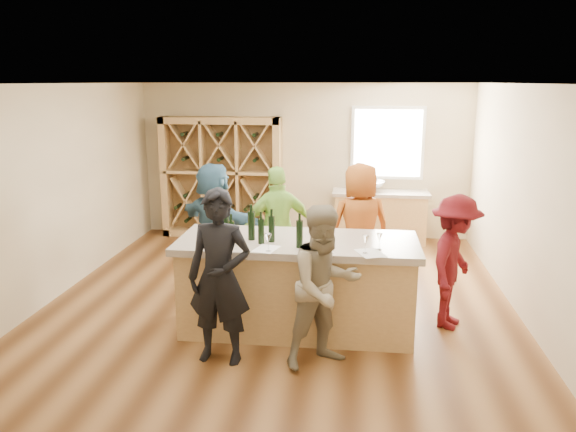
# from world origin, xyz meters

# --- Properties ---
(floor) EXTENTS (6.00, 7.00, 0.10)m
(floor) POSITION_xyz_m (0.00, 0.00, -0.05)
(floor) COLOR brown
(floor) RESTS_ON ground
(ceiling) EXTENTS (6.00, 7.00, 0.10)m
(ceiling) POSITION_xyz_m (0.00, 0.00, 2.85)
(ceiling) COLOR white
(ceiling) RESTS_ON ground
(wall_back) EXTENTS (6.00, 0.10, 2.80)m
(wall_back) POSITION_xyz_m (0.00, 3.55, 1.40)
(wall_back) COLOR beige
(wall_back) RESTS_ON ground
(wall_front) EXTENTS (6.00, 0.10, 2.80)m
(wall_front) POSITION_xyz_m (0.00, -3.55, 1.40)
(wall_front) COLOR beige
(wall_front) RESTS_ON ground
(wall_left) EXTENTS (0.10, 7.00, 2.80)m
(wall_left) POSITION_xyz_m (-3.05, 0.00, 1.40)
(wall_left) COLOR beige
(wall_left) RESTS_ON ground
(wall_right) EXTENTS (0.10, 7.00, 2.80)m
(wall_right) POSITION_xyz_m (3.05, 0.00, 1.40)
(wall_right) COLOR beige
(wall_right) RESTS_ON ground
(window_frame) EXTENTS (1.30, 0.06, 1.30)m
(window_frame) POSITION_xyz_m (1.50, 3.47, 1.75)
(window_frame) COLOR white
(window_frame) RESTS_ON wall_back
(window_pane) EXTENTS (1.18, 0.01, 1.18)m
(window_pane) POSITION_xyz_m (1.50, 3.44, 1.75)
(window_pane) COLOR white
(window_pane) RESTS_ON wall_back
(wine_rack) EXTENTS (2.20, 0.45, 2.20)m
(wine_rack) POSITION_xyz_m (-1.50, 3.27, 1.10)
(wine_rack) COLOR tan
(wine_rack) RESTS_ON floor
(back_counter_base) EXTENTS (1.60, 0.58, 0.86)m
(back_counter_base) POSITION_xyz_m (1.40, 3.20, 0.43)
(back_counter_base) COLOR tan
(back_counter_base) RESTS_ON floor
(back_counter_top) EXTENTS (1.70, 0.62, 0.06)m
(back_counter_top) POSITION_xyz_m (1.40, 3.20, 0.89)
(back_counter_top) COLOR #A49586
(back_counter_top) RESTS_ON back_counter_base
(sink) EXTENTS (0.54, 0.54, 0.19)m
(sink) POSITION_xyz_m (1.20, 3.20, 1.01)
(sink) COLOR silver
(sink) RESTS_ON back_counter_top
(faucet) EXTENTS (0.02, 0.02, 0.30)m
(faucet) POSITION_xyz_m (1.20, 3.38, 1.07)
(faucet) COLOR silver
(faucet) RESTS_ON back_counter_top
(tasting_counter_base) EXTENTS (2.60, 1.00, 1.00)m
(tasting_counter_base) POSITION_xyz_m (0.31, -0.63, 0.50)
(tasting_counter_base) COLOR tan
(tasting_counter_base) RESTS_ON floor
(tasting_counter_top) EXTENTS (2.72, 1.12, 0.08)m
(tasting_counter_top) POSITION_xyz_m (0.31, -0.63, 1.04)
(tasting_counter_top) COLOR #A49586
(tasting_counter_top) RESTS_ON tasting_counter_base
(wine_bottle_a) EXTENTS (0.10, 0.10, 0.32)m
(wine_bottle_a) POSITION_xyz_m (-0.48, -0.80, 1.24)
(wine_bottle_a) COLOR black
(wine_bottle_a) RESTS_ON tasting_counter_top
(wine_bottle_b) EXTENTS (0.08, 0.08, 0.27)m
(wine_bottle_b) POSITION_xyz_m (-0.39, -0.93, 1.21)
(wine_bottle_b) COLOR black
(wine_bottle_b) RESTS_ON tasting_counter_top
(wine_bottle_c) EXTENTS (0.09, 0.09, 0.33)m
(wine_bottle_c) POSITION_xyz_m (-0.21, -0.70, 1.24)
(wine_bottle_c) COLOR black
(wine_bottle_c) RESTS_ON tasting_counter_top
(wine_bottle_d) EXTENTS (0.09, 0.09, 0.28)m
(wine_bottle_d) POSITION_xyz_m (-0.07, -0.83, 1.22)
(wine_bottle_d) COLOR black
(wine_bottle_d) RESTS_ON tasting_counter_top
(wine_bottle_e) EXTENTS (0.08, 0.08, 0.29)m
(wine_bottle_e) POSITION_xyz_m (0.03, -0.75, 1.23)
(wine_bottle_e) COLOR black
(wine_bottle_e) RESTS_ON tasting_counter_top
(wine_glass_a) EXTENTS (0.08, 0.08, 0.20)m
(wine_glass_a) POSITION_xyz_m (0.05, -1.12, 1.18)
(wine_glass_a) COLOR white
(wine_glass_a) RESTS_ON tasting_counter_top
(wine_glass_b) EXTENTS (0.09, 0.09, 0.19)m
(wine_glass_b) POSITION_xyz_m (0.54, -1.13, 1.18)
(wine_glass_b) COLOR white
(wine_glass_b) RESTS_ON tasting_counter_top
(wine_glass_c) EXTENTS (0.08, 0.08, 0.20)m
(wine_glass_c) POSITION_xyz_m (1.06, -1.07, 1.18)
(wine_glass_c) COLOR white
(wine_glass_c) RESTS_ON tasting_counter_top
(wine_glass_e) EXTENTS (0.07, 0.07, 0.17)m
(wine_glass_e) POSITION_xyz_m (1.21, -0.92, 1.17)
(wine_glass_e) COLOR white
(wine_glass_e) RESTS_ON tasting_counter_top
(tasting_menu_a) EXTENTS (0.29, 0.35, 0.00)m
(tasting_menu_a) POSITION_xyz_m (0.01, -1.03, 1.08)
(tasting_menu_a) COLOR white
(tasting_menu_a) RESTS_ON tasting_counter_top
(tasting_menu_b) EXTENTS (0.31, 0.35, 0.00)m
(tasting_menu_b) POSITION_xyz_m (0.59, -0.99, 1.08)
(tasting_menu_b) COLOR white
(tasting_menu_b) RESTS_ON tasting_counter_top
(tasting_menu_c) EXTENTS (0.35, 0.40, 0.00)m
(tasting_menu_c) POSITION_xyz_m (1.12, -1.05, 1.08)
(tasting_menu_c) COLOR white
(tasting_menu_c) RESTS_ON tasting_counter_top
(person_near_left) EXTENTS (0.70, 0.54, 1.81)m
(person_near_left) POSITION_xyz_m (-0.39, -1.49, 0.90)
(person_near_left) COLOR black
(person_near_left) RESTS_ON floor
(person_near_right) EXTENTS (0.92, 0.82, 1.67)m
(person_near_right) POSITION_xyz_m (0.67, -1.44, 0.83)
(person_near_right) COLOR gray
(person_near_right) RESTS_ON floor
(person_server) EXTENTS (0.83, 1.13, 1.58)m
(person_server) POSITION_xyz_m (2.10, -0.35, 0.79)
(person_server) COLOR #590F14
(person_server) RESTS_ON floor
(person_far_mid) EXTENTS (1.12, 0.85, 1.71)m
(person_far_mid) POSITION_xyz_m (-0.09, 0.70, 0.86)
(person_far_mid) COLOR #8CC64C
(person_far_mid) RESTS_ON floor
(person_far_right) EXTENTS (1.00, 0.80, 1.77)m
(person_far_right) POSITION_xyz_m (1.02, 0.74, 0.89)
(person_far_right) COLOR #994C19
(person_far_right) RESTS_ON floor
(person_far_left) EXTENTS (1.65, 1.38, 1.73)m
(person_far_left) POSITION_xyz_m (-1.04, 0.86, 0.86)
(person_far_left) COLOR #335972
(person_far_left) RESTS_ON floor
(wine_bottle_f) EXTENTS (0.07, 0.07, 0.30)m
(wine_bottle_f) POSITION_xyz_m (0.36, -0.93, 1.23)
(wine_bottle_f) COLOR black
(wine_bottle_f) RESTS_ON tasting_counter_top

